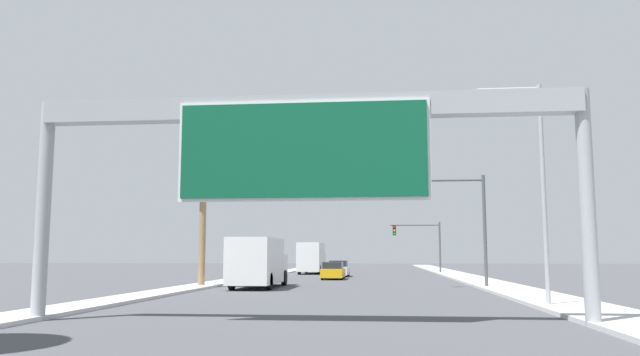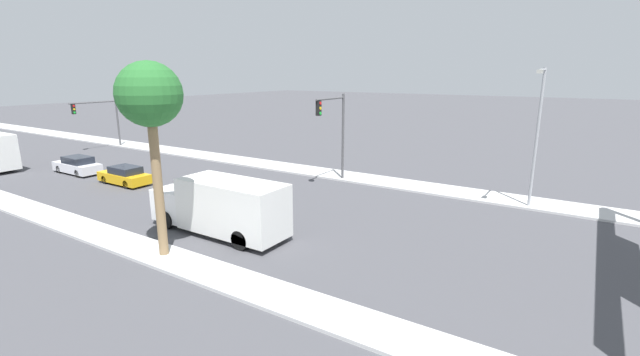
# 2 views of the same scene
# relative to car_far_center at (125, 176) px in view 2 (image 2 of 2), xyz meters

# --- Properties ---
(sidewalk_right) EXTENTS (3.00, 120.00, 0.15)m
(sidewalk_right) POSITION_rel_car_far_center_xyz_m (11.25, 8.48, -0.60)
(sidewalk_right) COLOR beige
(sidewalk_right) RESTS_ON ground
(car_far_center) EXTENTS (1.76, 4.50, 1.42)m
(car_far_center) POSITION_rel_car_far_center_xyz_m (0.00, 0.00, 0.00)
(car_far_center) COLOR gold
(car_far_center) RESTS_ON ground
(car_mid_right) EXTENTS (1.80, 4.76, 1.49)m
(car_mid_right) POSITION_rel_car_far_center_xyz_m (-0.00, 6.71, 0.03)
(car_mid_right) COLOR silver
(car_mid_right) RESTS_ON ground
(truck_box_secondary) EXTENTS (2.47, 8.24, 3.01)m
(truck_box_secondary) POSITION_rel_car_far_center_xyz_m (-3.50, -14.02, 0.87)
(truck_box_secondary) COLOR white
(truck_box_secondary) RESTS_ON ground
(traffic_light_near_intersection) EXTENTS (3.94, 0.32, 6.85)m
(traffic_light_near_intersection) POSITION_rel_car_far_center_xyz_m (9.10, -13.52, 3.87)
(traffic_light_near_intersection) COLOR #4C4C4F
(traffic_light_near_intersection) RESTS_ON ground
(traffic_light_mid_block) EXTENTS (5.37, 0.32, 5.53)m
(traffic_light_mid_block) POSITION_rel_car_far_center_xyz_m (8.40, 16.48, 3.16)
(traffic_light_mid_block) COLOR #4C4C4F
(traffic_light_mid_block) RESTS_ON ground
(palm_tree_background) EXTENTS (2.83, 2.83, 8.92)m
(palm_tree_background) POSITION_rel_car_far_center_xyz_m (-7.12, -13.83, 6.63)
(palm_tree_background) COLOR #8C704C
(palm_tree_background) RESTS_ON ground
(street_lamp_right) EXTENTS (2.79, 0.28, 8.71)m
(street_lamp_right) POSITION_rel_car_far_center_xyz_m (10.00, -27.17, 4.49)
(street_lamp_right) COLOR #9EA0A5
(street_lamp_right) RESTS_ON ground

